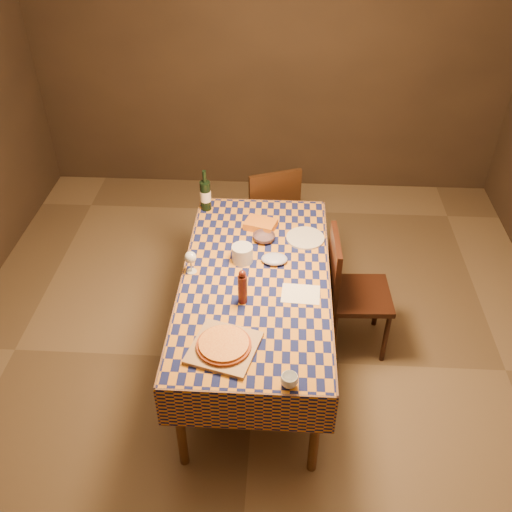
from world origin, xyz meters
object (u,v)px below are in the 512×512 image
(pizza, at_px, (224,344))
(white_plate, at_px, (305,238))
(dining_table, at_px, (256,286))
(chair_right, at_px, (349,287))
(wine_bottle, at_px, (205,195))
(bowl, at_px, (264,238))
(cutting_board, at_px, (224,348))
(chair_far, at_px, (270,210))

(pizza, xyz_separation_m, white_plate, (0.46, 1.05, -0.03))
(dining_table, bearing_deg, chair_right, 19.67)
(wine_bottle, distance_m, chair_right, 1.23)
(bowl, bearing_deg, wine_bottle, 139.77)
(cutting_board, relative_size, white_plate, 1.32)
(pizza, height_order, white_plate, pizza)
(wine_bottle, height_order, chair_right, wine_bottle)
(white_plate, bearing_deg, wine_bottle, 154.85)
(bowl, bearing_deg, white_plate, 7.00)
(pizza, xyz_separation_m, bowl, (0.17, 1.02, -0.01))
(chair_right, bearing_deg, white_plate, 146.30)
(white_plate, relative_size, chair_right, 0.28)
(chair_far, bearing_deg, chair_right, -58.41)
(pizza, bearing_deg, cutting_board, 0.00)
(dining_table, distance_m, wine_bottle, 0.90)
(chair_far, bearing_deg, cutting_board, -96.06)
(pizza, relative_size, chair_right, 0.33)
(bowl, relative_size, white_plate, 0.58)
(bowl, height_order, chair_far, chair_far)
(chair_right, bearing_deg, chair_far, 121.59)
(dining_table, xyz_separation_m, cutting_board, (-0.14, -0.62, 0.09))
(pizza, bearing_deg, dining_table, 77.60)
(white_plate, distance_m, chair_far, 0.82)
(white_plate, xyz_separation_m, chair_right, (0.31, -0.21, -0.25))
(wine_bottle, relative_size, white_plate, 1.21)
(wine_bottle, bearing_deg, dining_table, -62.02)
(bowl, bearing_deg, chair_right, -16.11)
(dining_table, relative_size, bowl, 12.17)
(pizza, relative_size, wine_bottle, 0.96)
(chair_far, bearing_deg, bowl, -91.23)
(cutting_board, height_order, white_plate, cutting_board)
(cutting_board, height_order, bowl, bowl)
(wine_bottle, height_order, chair_far, wine_bottle)
(chair_far, bearing_deg, dining_table, -92.57)
(bowl, distance_m, chair_far, 0.81)
(cutting_board, distance_m, bowl, 1.03)
(cutting_board, xyz_separation_m, chair_far, (0.19, 1.78, -0.26))
(white_plate, height_order, chair_right, chair_right)
(dining_table, height_order, chair_right, chair_right)
(cutting_board, height_order, pizza, pizza)
(dining_table, height_order, wine_bottle, wine_bottle)
(pizza, relative_size, chair_far, 0.33)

